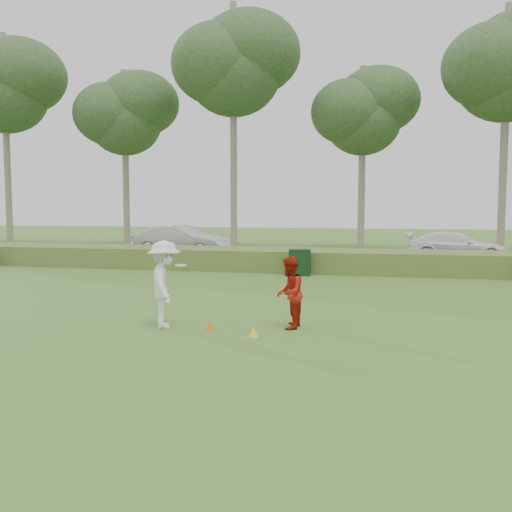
% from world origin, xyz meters
% --- Properties ---
extents(ground, '(120.00, 120.00, 0.00)m').
position_xyz_m(ground, '(0.00, 0.00, 0.00)').
color(ground, '#3C6C24').
rests_on(ground, ground).
extents(reed_strip, '(80.00, 3.00, 0.90)m').
position_xyz_m(reed_strip, '(0.00, 12.00, 0.45)').
color(reed_strip, '#4F692A').
rests_on(reed_strip, ground).
extents(park_road, '(80.00, 6.00, 0.06)m').
position_xyz_m(park_road, '(0.00, 17.00, 0.03)').
color(park_road, '#2D2D2D').
rests_on(park_road, ground).
extents(tree_1, '(7.54, 7.54, 14.50)m').
position_xyz_m(tree_1, '(-22.00, 22.20, 10.85)').
color(tree_1, gray).
rests_on(tree_1, ground).
extents(tree_2, '(6.50, 6.50, 12.00)m').
position_xyz_m(tree_2, '(-14.00, 24.00, 8.97)').
color(tree_2, gray).
rests_on(tree_2, ground).
extents(tree_3, '(7.80, 7.80, 15.50)m').
position_xyz_m(tree_3, '(-6.00, 23.00, 11.60)').
color(tree_3, gray).
rests_on(tree_3, ground).
extents(tree_4, '(6.24, 6.24, 11.50)m').
position_xyz_m(tree_4, '(2.00, 24.50, 8.59)').
color(tree_4, gray).
rests_on(tree_4, ground).
extents(tree_5, '(7.28, 7.28, 14.00)m').
position_xyz_m(tree_5, '(10.00, 22.50, 10.47)').
color(tree_5, gray).
rests_on(tree_5, ground).
extents(player_white, '(1.22, 1.48, 2.00)m').
position_xyz_m(player_white, '(-1.12, -0.35, 1.00)').
color(player_white, white).
rests_on(player_white, ground).
extents(player_red, '(0.63, 0.80, 1.64)m').
position_xyz_m(player_red, '(1.69, 0.18, 0.82)').
color(player_red, '#A61B0E').
rests_on(player_red, ground).
extents(cone_orange, '(0.21, 0.21, 0.23)m').
position_xyz_m(cone_orange, '(-0.02, -0.41, 0.11)').
color(cone_orange, orange).
rests_on(cone_orange, ground).
extents(cone_yellow, '(0.21, 0.21, 0.23)m').
position_xyz_m(cone_yellow, '(1.10, -0.84, 0.12)').
color(cone_yellow, yellow).
rests_on(cone_yellow, ground).
extents(utility_cabinet, '(0.90, 0.61, 1.06)m').
position_xyz_m(utility_cabinet, '(0.36, 10.10, 0.53)').
color(utility_cabinet, black).
rests_on(utility_cabinet, ground).
extents(car_mid, '(5.34, 2.29, 1.71)m').
position_xyz_m(car_mid, '(-7.07, 16.32, 0.92)').
color(car_mid, silver).
rests_on(car_mid, park_road).
extents(car_right, '(5.02, 2.27, 1.43)m').
position_xyz_m(car_right, '(7.08, 17.59, 0.77)').
color(car_right, white).
rests_on(car_right, park_road).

